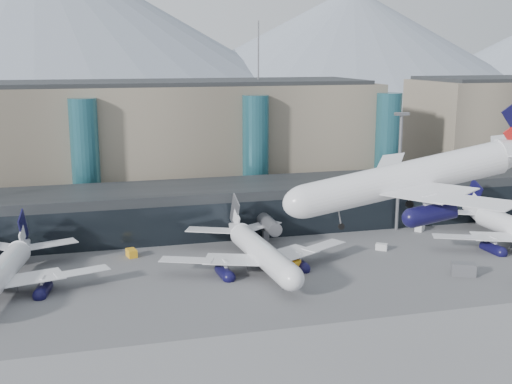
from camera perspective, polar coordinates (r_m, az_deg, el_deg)
The scene contains 14 objects.
ground at distance 90.75m, azimuth 9.13°, elevation -12.58°, with size 900.00×900.00×0.00m, color #515154.
concourse at distance 140.93m, azimuth -0.32°, elevation -1.23°, with size 170.00×27.00×10.00m.
terminal_main at distance 166.69m, azimuth -11.53°, elevation 4.29°, with size 130.00×30.00×31.00m.
teal_towers at distance 152.06m, azimuth -7.35°, elevation 3.14°, with size 116.40×19.40×46.00m.
mountain_ridge at distance 457.75m, azimuth -8.79°, elevation 13.13°, with size 910.00×400.00×110.00m.
lightmast_mid at distance 140.75m, azimuth 12.62°, elevation 2.38°, with size 3.00×1.20×25.60m.
hero_jet at distance 72.29m, azimuth 15.34°, elevation 2.25°, with size 32.08×32.25×10.45m.
jet_parked_left at distance 113.34m, azimuth -21.45°, elevation -5.82°, with size 35.27×35.62×11.51m.
jet_parked_mid at distance 116.04m, azimuth 0.00°, elevation -4.43°, with size 37.27×36.63×12.03m.
veh_b at distance 124.31m, azimuth -11.01°, elevation -5.35°, with size 2.58×1.59×1.49m, color gold.
veh_c at distance 117.70m, azimuth 17.96°, elevation -6.55°, with size 4.07×2.15×2.26m, color #4F4F54.
veh_d at distance 143.99m, azimuth 14.36°, elevation -3.04°, with size 2.81×1.51×1.61m, color silver.
veh_g at distance 128.57m, azimuth 11.09°, elevation -4.80°, with size 2.20×1.28×1.28m, color silver.
veh_h at distance 113.25m, azimuth 3.14°, elevation -6.72°, with size 3.88×2.04×2.14m, color gold.
Camera 1 is at (-34.45, -74.89, 37.94)m, focal length 45.00 mm.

